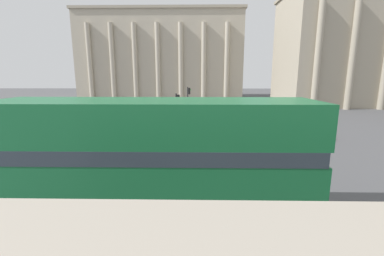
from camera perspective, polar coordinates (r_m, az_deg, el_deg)
double_decker_bus at (r=8.52m, az=-8.24°, el=-6.13°), size 10.22×2.71×4.09m
plaza_building_left at (r=59.37m, az=-6.46°, el=15.33°), size 33.74×16.33×17.80m
plaza_building_right at (r=52.78m, az=32.98°, el=14.46°), size 25.07×14.61×18.43m
traffic_light_near at (r=12.91m, az=-4.08°, el=-0.42°), size 0.42×0.24×3.30m
traffic_light_mid at (r=20.77m, az=-3.30°, el=4.40°), size 0.42×0.24×3.47m
traffic_light_far at (r=28.46m, az=-0.80°, el=6.58°), size 0.42×0.24×3.66m
car_maroon at (r=21.88m, az=21.94°, el=-0.25°), size 4.20×1.93×1.35m
car_navy at (r=31.88m, az=2.22°, el=4.02°), size 4.20×1.93×1.35m
pedestrian_blue at (r=29.78m, az=15.37°, el=3.53°), size 0.32×0.32×1.62m
pedestrian_white at (r=24.64m, az=4.11°, el=2.33°), size 0.32×0.32×1.62m
pedestrian_grey at (r=31.46m, az=7.97°, el=4.46°), size 0.32×0.32×1.81m
pedestrian_black at (r=15.33m, az=-7.93°, el=-3.46°), size 0.32×0.32×1.59m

